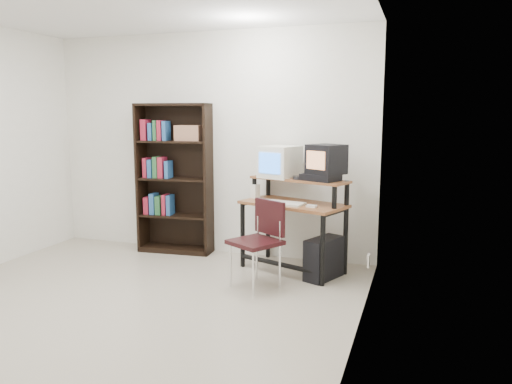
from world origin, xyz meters
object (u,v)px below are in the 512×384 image
(computer_desk, at_px, (294,208))
(pc_tower, at_px, (324,258))
(crt_tv, at_px, (326,159))
(crt_monitor, at_px, (280,162))
(school_chair, at_px, (261,234))
(bookshelf, at_px, (175,177))

(computer_desk, relative_size, pc_tower, 2.67)
(pc_tower, bearing_deg, crt_tv, 123.31)
(crt_monitor, bearing_deg, crt_tv, 2.31)
(school_chair, height_order, bookshelf, bookshelf)
(crt_tv, relative_size, bookshelf, 0.24)
(crt_monitor, distance_m, school_chair, 0.98)
(pc_tower, height_order, school_chair, school_chair)
(crt_tv, bearing_deg, school_chair, -100.52)
(pc_tower, xyz_separation_m, bookshelf, (-1.90, 0.46, 0.70))
(bookshelf, bearing_deg, crt_tv, -13.03)
(computer_desk, distance_m, crt_monitor, 0.54)
(pc_tower, distance_m, school_chair, 0.74)
(crt_monitor, distance_m, pc_tower, 1.15)
(school_chair, bearing_deg, computer_desk, 103.33)
(school_chair, bearing_deg, crt_monitor, 122.65)
(computer_desk, bearing_deg, crt_tv, 19.78)
(computer_desk, height_order, crt_monitor, crt_monitor)
(crt_monitor, bearing_deg, computer_desk, -18.99)
(crt_tv, xyz_separation_m, bookshelf, (-1.87, 0.28, -0.29))
(computer_desk, distance_m, pc_tower, 0.62)
(computer_desk, relative_size, crt_monitor, 2.60)
(crt_monitor, relative_size, crt_tv, 1.07)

